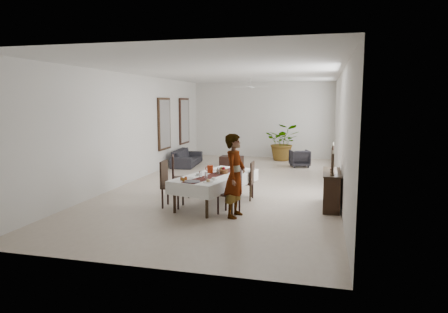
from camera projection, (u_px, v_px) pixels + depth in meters
floor at (231, 184)px, 11.59m from camera, size 6.00×12.00×0.00m
ceiling at (231, 72)px, 11.15m from camera, size 6.00×12.00×0.02m
wall_back at (263, 120)px, 17.14m from camera, size 6.00×0.02×3.20m
wall_front at (135, 159)px, 5.61m from camera, size 6.00×0.02×3.20m
wall_left at (135, 128)px, 12.10m from camera, size 0.02×12.00×3.20m
wall_right at (340, 131)px, 10.65m from camera, size 0.02×12.00×3.20m
dining_table_top at (216, 176)px, 9.28m from camera, size 1.48×2.40×0.05m
table_leg_fl at (175, 198)px, 8.60m from camera, size 0.08×0.08×0.65m
table_leg_fr at (207, 203)px, 8.21m from camera, size 0.08×0.08×0.65m
table_leg_bl at (223, 181)px, 10.44m from camera, size 0.08×0.08×0.65m
table_leg_br at (251, 184)px, 10.04m from camera, size 0.08×0.08×0.65m
tablecloth_top at (216, 175)px, 9.27m from camera, size 1.68×2.60×0.01m
tablecloth_drape_left at (196, 178)px, 9.55m from camera, size 0.63×2.32×0.28m
tablecloth_drape_right at (236, 183)px, 9.03m from camera, size 0.63×2.32×0.28m
tablecloth_drape_near at (187, 190)px, 8.26m from camera, size 1.06×0.29×0.28m
tablecloth_drape_far at (239, 173)px, 10.32m from camera, size 1.06×0.29×0.28m
table_runner at (216, 175)px, 9.27m from camera, size 0.92×2.33×0.00m
red_pitcher at (210, 169)px, 9.49m from camera, size 0.17×0.17×0.19m
pitcher_handle at (207, 169)px, 9.53m from camera, size 0.11×0.05×0.11m
wine_glass_near at (206, 176)px, 8.68m from camera, size 0.07×0.07×0.16m
wine_glass_mid at (200, 174)px, 8.86m from camera, size 0.07×0.07×0.16m
wine_glass_far at (218, 171)px, 9.28m from camera, size 0.07×0.07×0.16m
teacup_right at (214, 179)px, 8.65m from camera, size 0.08×0.08×0.06m
saucer_right at (214, 180)px, 8.65m from camera, size 0.14×0.14×0.01m
teacup_left at (198, 175)px, 9.12m from camera, size 0.08×0.08×0.06m
saucer_left at (198, 176)px, 9.12m from camera, size 0.14×0.14×0.01m
plate_near_right at (208, 182)px, 8.40m from camera, size 0.22×0.22×0.01m
bread_near_right at (208, 181)px, 8.39m from camera, size 0.08×0.08×0.08m
plate_near_left at (189, 178)px, 8.80m from camera, size 0.22×0.22×0.01m
plate_far_left at (216, 170)px, 9.86m from camera, size 0.22×0.22×0.01m
serving_tray at (192, 182)px, 8.42m from camera, size 0.33×0.33×0.02m
jam_jar_a at (184, 180)px, 8.50m from camera, size 0.06×0.06×0.07m
jam_jar_b at (182, 179)px, 8.59m from camera, size 0.06×0.06×0.07m
jam_jar_c at (186, 178)px, 8.65m from camera, size 0.06×0.06×0.07m
fruit_basket at (222, 171)px, 9.44m from camera, size 0.28×0.28×0.09m
fruit_red at (224, 168)px, 9.44m from camera, size 0.08×0.08×0.08m
fruit_green at (221, 168)px, 9.48m from camera, size 0.07×0.07×0.07m
chair_right_near_seat at (229, 194)px, 8.54m from camera, size 0.51×0.51×0.05m
chair_right_near_leg_fl at (232, 207)px, 8.34m from camera, size 0.05×0.05×0.41m
chair_right_near_leg_fr at (239, 204)px, 8.63m from camera, size 0.05×0.05×0.41m
chair_right_near_leg_bl at (218, 205)px, 8.51m from camera, size 0.05×0.05×0.41m
chair_right_near_leg_br at (226, 202)px, 8.80m from camera, size 0.05×0.05×0.41m
chair_right_near_back at (237, 182)px, 8.41m from camera, size 0.15×0.41×0.53m
chair_right_far_seat at (245, 183)px, 9.79m from camera, size 0.40×0.40×0.05m
chair_right_far_leg_fl at (250, 193)px, 9.62m from camera, size 0.04×0.04×0.39m
chair_right_far_leg_fr at (253, 190)px, 9.93m from camera, size 0.04×0.04×0.39m
chair_right_far_leg_bl at (237, 193)px, 9.70m from camera, size 0.04×0.04×0.39m
chair_right_far_leg_br at (240, 190)px, 10.02m from camera, size 0.04×0.04×0.39m
chair_right_far_back at (252, 172)px, 9.71m from camera, size 0.04×0.40×0.51m
chair_left_near_seat at (173, 187)px, 9.08m from camera, size 0.47×0.47×0.05m
chair_left_near_leg_fl at (168, 195)px, 9.33m from camera, size 0.05×0.05×0.44m
chair_left_near_leg_fr at (162, 199)px, 8.97m from camera, size 0.05×0.05×0.44m
chair_left_near_leg_bl at (183, 196)px, 9.26m from camera, size 0.05×0.05×0.44m
chair_left_near_leg_br at (178, 200)px, 8.90m from camera, size 0.05×0.05×0.44m
chair_left_near_back at (164, 173)px, 9.08m from camera, size 0.06×0.45×0.57m
chair_left_far_seat at (181, 178)px, 10.08m from camera, size 0.57×0.57×0.05m
chair_left_far_leg_fl at (174, 187)px, 10.27m from camera, size 0.06×0.06×0.44m
chair_left_far_leg_fr at (174, 190)px, 9.91m from camera, size 0.06×0.06×0.44m
chair_left_far_leg_bl at (189, 186)px, 10.31m from camera, size 0.06×0.06×0.44m
chair_left_far_leg_br at (189, 189)px, 9.95m from camera, size 0.06×0.06×0.44m
chair_left_far_back at (173, 167)px, 10.02m from camera, size 0.19×0.43×0.57m
woman at (235, 176)px, 8.26m from camera, size 0.49×0.68×1.74m
sideboard_body at (331, 190)px, 9.05m from camera, size 0.36×1.33×0.80m
sideboard_top at (332, 172)px, 9.00m from camera, size 0.39×1.39×0.03m
candlestick_near_base at (332, 175)px, 8.52m from camera, size 0.09×0.09×0.03m
candlestick_near_shaft at (333, 164)px, 8.49m from camera, size 0.04×0.04×0.44m
candlestick_near_candle at (333, 152)px, 8.46m from camera, size 0.03×0.03×0.07m
candlestick_mid_base at (332, 172)px, 8.86m from camera, size 0.09×0.09×0.03m
candlestick_mid_shaft at (333, 159)px, 8.82m from camera, size 0.04×0.04×0.58m
candlestick_mid_candle at (333, 144)px, 8.78m from camera, size 0.03×0.03×0.07m
candlestick_far_base at (332, 169)px, 9.21m from camera, size 0.09×0.09×0.03m
candlestick_far_shaft at (332, 158)px, 9.17m from camera, size 0.04×0.04×0.49m
candlestick_far_candle at (333, 146)px, 9.13m from camera, size 0.03×0.03×0.07m
sofa at (187, 157)px, 15.07m from camera, size 0.99×2.10×0.59m
armchair at (300, 158)px, 14.72m from camera, size 0.85×0.86×0.63m
coffee_table at (232, 161)px, 14.91m from camera, size 0.83×0.56×0.36m
potted_plant at (283, 142)px, 16.25m from camera, size 1.37×1.19×1.50m
mirror_frame_near at (164, 124)px, 14.20m from camera, size 0.06×1.05×1.85m
mirror_glass_near at (165, 124)px, 14.19m from camera, size 0.01×0.90×1.70m
mirror_frame_far at (184, 121)px, 16.22m from camera, size 0.06×1.05×1.85m
mirror_glass_far at (185, 121)px, 16.21m from camera, size 0.01×0.90×1.70m
fan_rod at (250, 81)px, 14.05m from camera, size 0.04×0.04×0.20m
fan_hub at (250, 87)px, 14.08m from camera, size 0.16×0.16×0.08m
fan_blade_n at (252, 87)px, 14.41m from camera, size 0.10×0.55×0.01m
fan_blade_s at (249, 87)px, 13.74m from camera, size 0.10×0.55×0.01m
fan_blade_e at (260, 87)px, 13.99m from camera, size 0.55×0.10×0.01m
fan_blade_w at (241, 87)px, 14.16m from camera, size 0.55×0.10×0.01m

